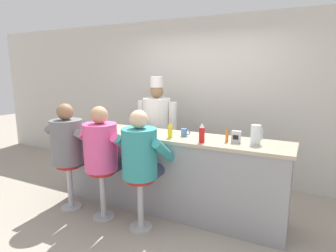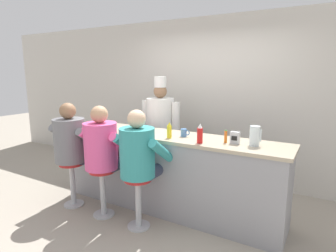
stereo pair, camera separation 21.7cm
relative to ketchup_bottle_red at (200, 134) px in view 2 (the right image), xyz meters
name	(u,v)px [view 2 (the right image)]	position (x,y,z in m)	size (l,w,h in m)	color
ground_plane	(156,218)	(-0.53, -0.12, -1.13)	(20.00, 20.00, 0.00)	#9E9384
wall_back	(210,100)	(-0.53, 1.59, 0.22)	(10.00, 0.06, 2.70)	beige
diner_counter	(168,172)	(-0.53, 0.20, -0.62)	(3.04, 0.62, 1.02)	gray
ketchup_bottle_red	(200,134)	(0.00, 0.00, 0.00)	(0.07, 0.07, 0.23)	red
mustard_bottle_yellow	(169,131)	(-0.42, 0.04, -0.01)	(0.06, 0.06, 0.20)	yellow
hot_sauce_bottle_orange	(226,137)	(0.25, 0.16, -0.03)	(0.03, 0.03, 0.15)	orange
water_pitcher_clear	(255,136)	(0.56, 0.20, 0.00)	(0.13, 0.11, 0.22)	silver
breakfast_plate	(134,131)	(-1.03, 0.12, -0.09)	(0.22, 0.22, 0.04)	white
cereal_bowl	(104,125)	(-1.62, 0.19, -0.08)	(0.13, 0.13, 0.06)	white
coffee_mug_white	(93,124)	(-1.74, 0.09, -0.07)	(0.13, 0.09, 0.08)	white
coffee_mug_blue	(184,133)	(-0.30, 0.20, -0.06)	(0.12, 0.08, 0.10)	#4C7AB2
napkin_dispenser_chrome	(235,138)	(0.35, 0.17, -0.04)	(0.10, 0.06, 0.14)	silver
diner_seated_grey	(72,143)	(-1.71, -0.35, -0.25)	(0.62, 0.61, 1.42)	#B2B5BA
diner_seated_pink	(103,148)	(-1.15, -0.35, -0.25)	(0.62, 0.61, 1.42)	#B2B5BA
diner_seated_teal	(139,155)	(-0.60, -0.35, -0.25)	(0.61, 0.60, 1.41)	#B2B5BA
cook_in_whites_near	(160,126)	(-1.08, 0.89, -0.17)	(0.68, 0.44, 1.74)	#232328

